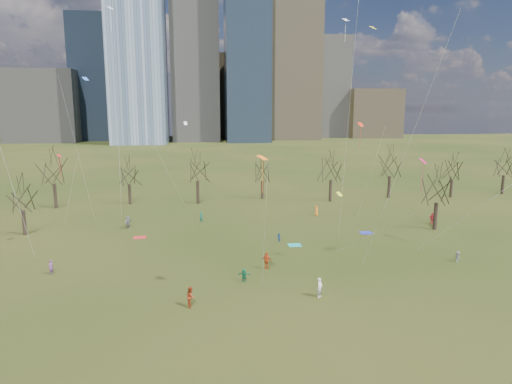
{
  "coord_description": "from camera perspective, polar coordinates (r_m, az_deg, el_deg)",
  "views": [
    {
      "loc": [
        -6.45,
        -40.46,
        16.64
      ],
      "look_at": [
        0.0,
        12.0,
        7.0
      ],
      "focal_mm": 32.0,
      "sensor_mm": 36.0,
      "label": 1
    }
  ],
  "objects": [
    {
      "name": "person_3",
      "position": [
        55.36,
        23.89,
        -7.42
      ],
      "size": [
        0.53,
        0.82,
        1.21
      ],
      "primitive_type": "imported",
      "rotation": [
        0.0,
        0.0,
        1.67
      ],
      "color": "slate",
      "rests_on": "ground"
    },
    {
      "name": "bare_tree_row",
      "position": [
        78.65,
        -2.31,
        2.64
      ],
      "size": [
        113.04,
        29.8,
        9.5
      ],
      "color": "black",
      "rests_on": "ground"
    },
    {
      "name": "person_7",
      "position": [
        51.45,
        -24.26,
        -8.56
      ],
      "size": [
        0.62,
        0.68,
        1.57
      ],
      "primitive_type": "imported",
      "rotation": [
        0.0,
        0.0,
        4.16
      ],
      "color": "#824489",
      "rests_on": "ground"
    },
    {
      "name": "downtown_skyline",
      "position": [
        252.13,
        -6.29,
        15.37
      ],
      "size": [
        212.5,
        78.0,
        118.0
      ],
      "color": "slate",
      "rests_on": "ground"
    },
    {
      "name": "ground",
      "position": [
        44.22,
        1.94,
        -11.77
      ],
      "size": [
        500.0,
        500.0,
        0.0
      ],
      "primitive_type": "plane",
      "color": "black",
      "rests_on": "ground"
    },
    {
      "name": "person_5",
      "position": [
        45.19,
        -1.49,
        -10.34
      ],
      "size": [
        1.33,
        0.69,
        1.37
      ],
      "primitive_type": "imported",
      "rotation": [
        0.0,
        0.0,
        2.91
      ],
      "color": "#1B7C52",
      "rests_on": "ground"
    },
    {
      "name": "blanket_teal",
      "position": [
        57.1,
        4.86,
        -6.63
      ],
      "size": [
        1.6,
        1.5,
        0.03
      ],
      "primitive_type": "cube",
      "color": "teal",
      "rests_on": "ground"
    },
    {
      "name": "person_4",
      "position": [
        48.49,
        1.35,
        -8.59
      ],
      "size": [
        1.17,
        0.84,
        1.84
      ],
      "primitive_type": "imported",
      "rotation": [
        0.0,
        0.0,
        2.73
      ],
      "color": "#CD4016",
      "rests_on": "ground"
    },
    {
      "name": "blanket_crimson",
      "position": [
        62.12,
        -14.32,
        -5.52
      ],
      "size": [
        1.6,
        1.5,
        0.03
      ],
      "primitive_type": "cube",
      "color": "red",
      "rests_on": "ground"
    },
    {
      "name": "person_1",
      "position": [
        42.11,
        7.98,
        -11.73
      ],
      "size": [
        0.74,
        0.77,
        1.79
      ],
      "primitive_type": "imported",
      "rotation": [
        0.0,
        0.0,
        0.88
      ],
      "color": "white",
      "rests_on": "ground"
    },
    {
      "name": "blanket_navy",
      "position": [
        64.19,
        13.57,
        -4.97
      ],
      "size": [
        1.6,
        1.5,
        0.03
      ],
      "primitive_type": "cube",
      "color": "#2630B3",
      "rests_on": "ground"
    },
    {
      "name": "person_11",
      "position": [
        67.08,
        -15.7,
        -3.63
      ],
      "size": [
        1.31,
        1.69,
        1.79
      ],
      "primitive_type": "imported",
      "rotation": [
        0.0,
        0.0,
        1.03
      ],
      "color": "slate",
      "rests_on": "ground"
    },
    {
      "name": "person_8",
      "position": [
        58.19,
        2.88,
        -5.71
      ],
      "size": [
        0.6,
        0.67,
        1.13
      ],
      "primitive_type": "imported",
      "rotation": [
        0.0,
        0.0,
        5.08
      ],
      "color": "#235399",
      "rests_on": "ground"
    },
    {
      "name": "person_10",
      "position": [
        71.81,
        21.13,
        -3.09
      ],
      "size": [
        1.0,
        0.48,
        1.66
      ],
      "primitive_type": "imported",
      "rotation": [
        0.0,
        0.0,
        0.07
      ],
      "color": "#B4192A",
      "rests_on": "ground"
    },
    {
      "name": "kites_airborne",
      "position": [
        51.57,
        1.68,
        6.2
      ],
      "size": [
        73.27,
        36.01,
        31.32
      ],
      "color": "orange",
      "rests_on": "ground"
    },
    {
      "name": "person_13",
      "position": [
        68.45,
        -6.88,
        -3.11
      ],
      "size": [
        0.69,
        0.7,
        1.63
      ],
      "primitive_type": "imported",
      "rotation": [
        0.0,
        0.0,
        2.32
      ],
      "color": "#17695C",
      "rests_on": "ground"
    },
    {
      "name": "person_12",
      "position": [
        72.69,
        7.58,
        -2.33
      ],
      "size": [
        0.82,
        0.94,
        1.62
      ],
      "primitive_type": "imported",
      "rotation": [
        0.0,
        0.0,
        1.09
      ],
      "color": "orange",
      "rests_on": "ground"
    },
    {
      "name": "person_2",
      "position": [
        40.22,
        -8.15,
        -12.82
      ],
      "size": [
        0.71,
        0.89,
        1.79
      ],
      "primitive_type": "imported",
      "rotation": [
        0.0,
        0.0,
        1.54
      ],
      "color": "#AD3818",
      "rests_on": "ground"
    }
  ]
}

